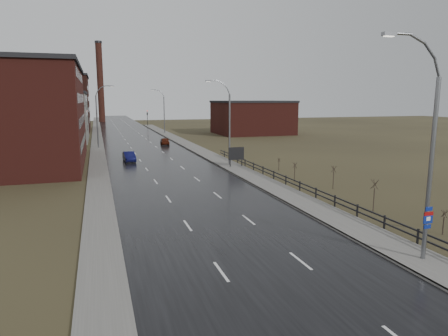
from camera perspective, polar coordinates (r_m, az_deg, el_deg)
ground at (r=18.90m, az=10.44°, el=-18.41°), size 320.00×320.00×0.00m
road at (r=75.56m, az=-11.40°, el=2.89°), size 14.00×300.00×0.06m
sidewalk_right at (r=53.06m, az=0.92°, el=0.27°), size 3.20×180.00×0.18m
curb_right at (r=52.60m, az=-0.65°, el=0.19°), size 0.16×180.00×0.18m
sidewalk_left at (r=75.13m, az=-17.63°, el=2.61°), size 2.40×260.00×0.12m
warehouse_mid at (r=93.21m, az=-23.91°, el=6.75°), size 16.32×20.40×10.50m
warehouse_far at (r=123.52m, az=-24.85°, el=8.40°), size 26.52×24.48×15.50m
building_right at (r=104.04m, az=4.06°, el=7.24°), size 18.36×16.32×8.50m
smokestack at (r=164.75m, az=-17.26°, el=11.69°), size 2.70×2.70×30.70m
streetlight_main at (r=23.59m, az=27.04°, el=1.85°), size 3.91×0.29×12.11m
streetlight_right_mid at (r=53.33m, az=0.49°, el=6.54°), size 3.36×0.28×11.35m
streetlight_left at (r=76.67m, az=-17.48°, el=7.09°), size 3.36×0.28×11.35m
streetlight_right_far at (r=105.95m, az=-8.71°, el=8.06°), size 3.36×0.28×11.35m
guardrail at (r=38.56m, az=11.26°, el=-2.62°), size 0.10×53.05×1.10m
shrub_b at (r=30.30m, az=28.88°, el=-6.74°), size 0.41×0.43×1.69m
shrub_c at (r=33.77m, az=20.66°, el=-3.61°), size 0.63×0.66×2.66m
shrub_d at (r=41.32m, az=15.37°, el=-1.20°), size 0.56×0.58×2.34m
shrub_e at (r=44.08m, az=10.06°, el=-0.48°), size 0.50×0.53×2.11m
shrub_f at (r=50.71m, az=7.85°, el=0.60°), size 0.39×0.41×1.60m
billboard at (r=52.14m, az=1.75°, el=2.00°), size 2.13×0.17×2.71m
traffic_light_left at (r=134.67m, az=-17.75°, el=7.53°), size 0.58×2.73×5.30m
traffic_light_right at (r=135.63m, az=-10.92°, el=7.83°), size 0.58×2.73×5.30m
car_near at (r=58.89m, az=-13.40°, el=1.55°), size 1.69×4.30×1.39m
car_far at (r=79.40m, az=-8.45°, el=3.80°), size 2.12×4.36×1.43m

